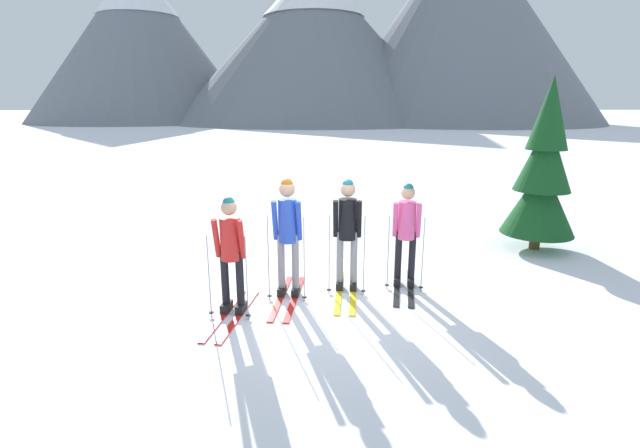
% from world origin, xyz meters
% --- Properties ---
extents(ground_plane, '(400.00, 400.00, 0.00)m').
position_xyz_m(ground_plane, '(0.00, 0.00, 0.00)').
color(ground_plane, white).
extents(skier_in_red, '(0.65, 1.71, 1.69)m').
position_xyz_m(skier_in_red, '(-1.16, -0.38, 0.92)').
color(skier_in_red, red).
rests_on(skier_in_red, ground).
extents(skier_in_blue, '(0.60, 1.74, 1.85)m').
position_xyz_m(skier_in_blue, '(-0.37, 0.20, 1.06)').
color(skier_in_blue, red).
rests_on(skier_in_blue, ground).
extents(skier_in_black, '(0.60, 1.78, 1.80)m').
position_xyz_m(skier_in_black, '(0.55, 0.39, 1.02)').
color(skier_in_black, yellow).
rests_on(skier_in_black, ground).
extents(skier_in_pink, '(0.66, 1.61, 1.71)m').
position_xyz_m(skier_in_pink, '(1.52, 0.51, 0.96)').
color(skier_in_pink, black).
rests_on(skier_in_pink, ground).
extents(pine_tree_near, '(1.42, 1.42, 3.44)m').
position_xyz_m(pine_tree_near, '(4.67, 2.34, 1.57)').
color(pine_tree_near, '#51381E').
rests_on(pine_tree_near, ground).
extents(mountain_ridge_distant, '(86.37, 44.64, 28.39)m').
position_xyz_m(mountain_ridge_distant, '(4.71, 67.44, 12.95)').
color(mountain_ridge_distant, slate).
rests_on(mountain_ridge_distant, ground).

